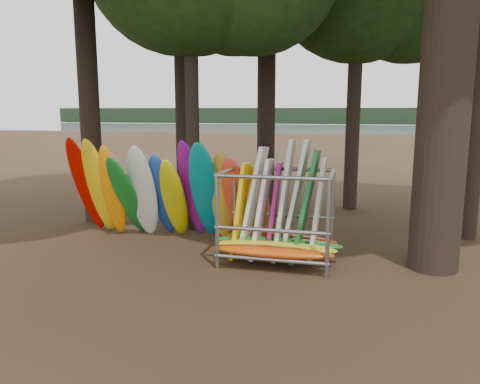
# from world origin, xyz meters

# --- Properties ---
(ground) EXTENTS (120.00, 120.00, 0.00)m
(ground) POSITION_xyz_m (0.00, 0.00, 0.00)
(ground) COLOR #47331E
(ground) RESTS_ON ground
(lake) EXTENTS (160.00, 160.00, 0.00)m
(lake) POSITION_xyz_m (0.00, 60.00, 0.00)
(lake) COLOR gray
(lake) RESTS_ON ground
(far_shore) EXTENTS (160.00, 4.00, 4.00)m
(far_shore) POSITION_xyz_m (0.00, 110.00, 2.00)
(far_shore) COLOR black
(far_shore) RESTS_ON ground
(kayak_row) EXTENTS (5.77, 1.95, 2.90)m
(kayak_row) POSITION_xyz_m (-2.02, 1.56, 1.25)
(kayak_row) COLOR #B50800
(kayak_row) RESTS_ON ground
(storage_rack) EXTENTS (3.00, 1.61, 2.85)m
(storage_rack) POSITION_xyz_m (1.18, 0.35, 1.00)
(storage_rack) COLOR gray
(storage_rack) RESTS_ON ground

